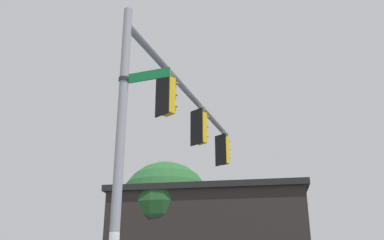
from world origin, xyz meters
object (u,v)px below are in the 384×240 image
at_px(traffic_light_mid_inner, 201,128).
at_px(street_name_sign, 139,77).
at_px(traffic_light_mid_outer, 224,151).
at_px(traffic_light_nearest_pole, 168,96).

xyz_separation_m(traffic_light_mid_inner, street_name_sign, (2.49, -4.55, -0.60)).
distance_m(traffic_light_mid_inner, street_name_sign, 5.22).
height_order(traffic_light_mid_outer, street_name_sign, traffic_light_mid_outer).
relative_size(traffic_light_nearest_pole, street_name_sign, 1.17).
relative_size(traffic_light_mid_outer, street_name_sign, 1.17).
bearing_deg(street_name_sign, traffic_light_mid_outer, 117.32).
xyz_separation_m(traffic_light_mid_inner, traffic_light_mid_outer, (-1.16, 2.52, 0.00)).
xyz_separation_m(traffic_light_mid_outer, street_name_sign, (3.65, -7.08, -0.60)).
bearing_deg(traffic_light_nearest_pole, traffic_light_mid_outer, 114.77).
relative_size(traffic_light_mid_inner, street_name_sign, 1.17).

